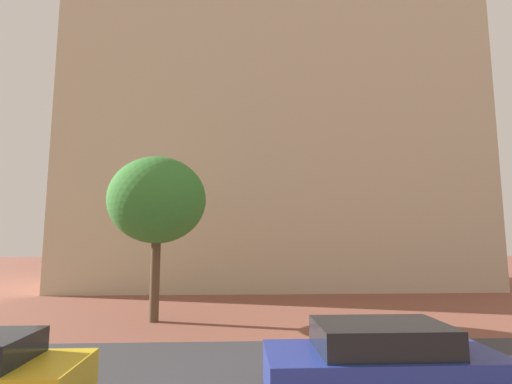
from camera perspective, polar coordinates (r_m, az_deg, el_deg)
The scene contains 5 objects.
ground_plane at distance 12.10m, azimuth -0.08°, elevation -22.30°, with size 120.00×120.00×0.00m, color brown.
street_asphalt_strip at distance 9.59m, azimuth 0.71°, elevation -26.40°, with size 120.00×6.53×0.00m, color #38383D.
landmark_building at distance 29.27m, azimuth 3.74°, elevation 11.68°, with size 27.59×10.80×41.44m.
car_blue at distance 8.46m, azimuth 18.47°, elevation -23.47°, with size 4.53×2.10×1.53m.
tree_curb_far at distance 15.71m, azimuth -14.62°, elevation -1.25°, with size 3.87×3.87×6.48m.
Camera 1 is at (-0.53, -1.67, 3.16)m, focal length 26.55 mm.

